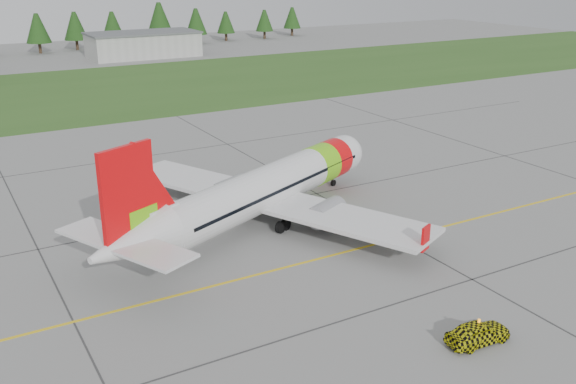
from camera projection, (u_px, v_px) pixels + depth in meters
ground at (353, 317)px, 39.32m from camera, size 320.00×320.00×0.00m
aircraft at (265, 189)px, 53.11m from camera, size 30.50×28.94×9.77m
follow_me_car at (480, 312)px, 36.03m from camera, size 1.44×1.67×3.95m
grass_strip at (66, 93)px, 106.23m from camera, size 320.00×50.00×0.03m
taxi_guideline at (288, 267)px, 45.84m from camera, size 120.00×0.25×0.02m
hangar_east at (143, 45)px, 146.44m from camera, size 24.00×12.00×5.20m
treeline at (12, 32)px, 150.24m from camera, size 160.00×8.00×10.00m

